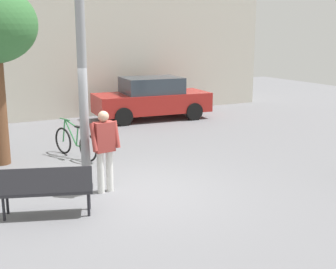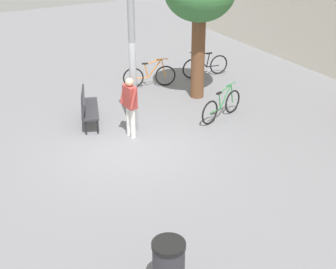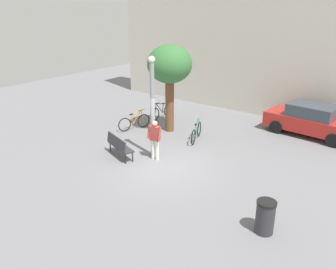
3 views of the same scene
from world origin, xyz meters
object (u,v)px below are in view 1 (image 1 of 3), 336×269
Objects in this scene: person_by_lamppost at (104,146)px; park_bench at (46,187)px; parked_car_red at (152,98)px; lamppost at (83,81)px; bicycle_green at (75,143)px.

person_by_lamppost is 1.00× the size of park_bench.
parked_car_red is at bearing 53.08° from park_bench.
person_by_lamppost is at bearing 28.41° from park_bench.
bicycle_green is (0.51, 2.57, -1.87)m from lamppost.
park_bench is 9.31m from parked_car_red.
bicycle_green is (0.20, 2.83, -0.58)m from person_by_lamppost.
person_by_lamppost is 2.89m from bicycle_green.
lamppost reaches higher than parked_car_red.
park_bench is at bearing -136.41° from lamppost.
bicycle_green is at bearing -136.15° from parked_car_red.
person_by_lamppost is at bearing -94.02° from bicycle_green.
parked_car_red is at bearing 57.68° from person_by_lamppost.
parked_car_red is (5.59, 7.44, 0.23)m from park_bench.
person_by_lamppost is at bearing -39.27° from lamppost.
bicycle_green is at bearing 66.53° from park_bench.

